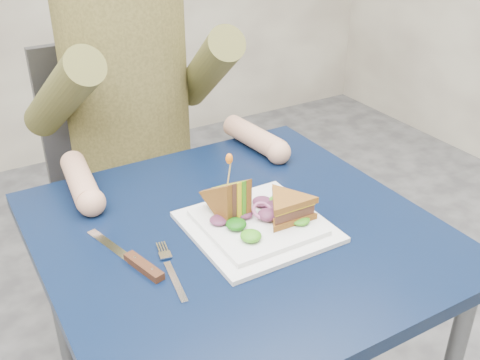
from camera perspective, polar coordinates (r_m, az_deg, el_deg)
table at (r=1.17m, az=-0.24°, el=-8.17°), size 0.75×0.75×0.73m
chair at (r=1.77m, az=-11.52°, el=0.82°), size 0.42×0.40×0.93m
diner at (r=1.52m, az=-11.43°, el=11.56°), size 0.54×0.59×0.74m
plate at (r=1.12m, az=1.75°, el=-4.59°), size 0.26×0.26×0.02m
sandwich_flat at (r=1.11m, az=4.88°, el=-2.84°), size 0.12×0.12×0.05m
sandwich_upright at (r=1.11m, az=-1.06°, el=-2.07°), size 0.08×0.12×0.12m
fork at (r=1.01m, az=-6.96°, el=-9.24°), size 0.05×0.18×0.01m
knife at (r=1.04m, az=-10.41°, el=-8.22°), size 0.08×0.22×0.02m
toothpick at (r=1.08m, az=-1.09°, el=0.84°), size 0.01×0.01×0.06m
toothpick_frill at (r=1.06m, az=-1.10°, el=2.17°), size 0.01×0.01×0.02m
lettuce_spill at (r=1.11m, az=1.71°, el=-3.37°), size 0.15×0.13×0.02m
onion_ring at (r=1.11m, az=2.29°, el=-3.13°), size 0.04×0.04×0.02m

